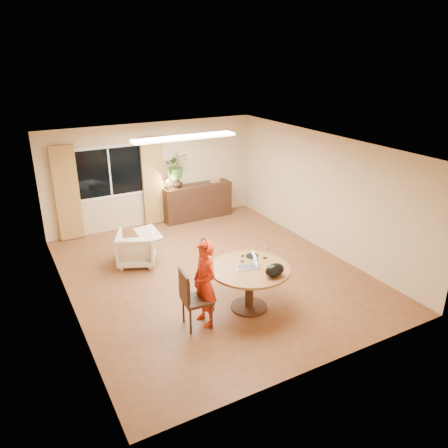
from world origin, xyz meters
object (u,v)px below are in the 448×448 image
at_px(dining_chair, 197,298).
at_px(sideboard, 197,201).
at_px(armchair, 136,248).
at_px(child, 205,284).
at_px(dining_table, 250,276).

xyz_separation_m(dining_chair, sideboard, (2.14, 4.50, -0.04)).
xyz_separation_m(dining_chair, armchair, (-0.16, 2.64, -0.15)).
xyz_separation_m(dining_chair, child, (0.15, 0.01, 0.22)).
height_order(dining_table, sideboard, sideboard).
relative_size(armchair, sideboard, 0.42).
bearing_deg(sideboard, child, -113.91).
distance_m(dining_table, child, 0.88).
bearing_deg(child, dining_chair, -92.64).
bearing_deg(child, armchair, -179.63).
height_order(dining_chair, child, child).
xyz_separation_m(armchair, sideboard, (2.30, 1.85, 0.11)).
distance_m(dining_chair, child, 0.27).
relative_size(dining_chair, armchair, 1.30).
bearing_deg(dining_chair, sideboard, 69.97).
height_order(dining_table, dining_chair, dining_chair).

